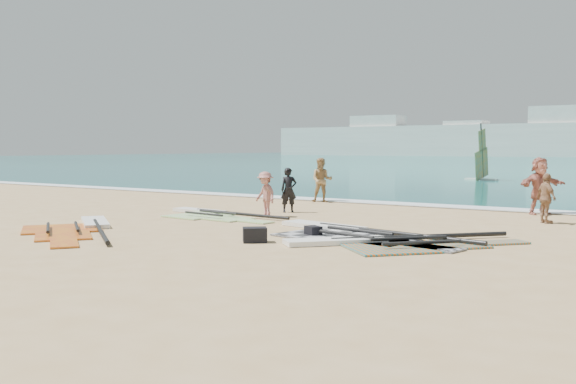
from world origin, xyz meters
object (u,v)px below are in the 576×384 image
Objects in this scene: rig_green at (210,214)px; rig_orange at (389,243)px; beachgoer_right at (540,186)px; beachgoer_back at (546,198)px; gear_bag_near at (255,235)px; beachgoer_left at (322,180)px; rig_red at (79,228)px; gear_bag_far at (313,231)px; beachgoer_mid at (265,194)px; person_wetsuit at (289,190)px; rig_grey at (347,233)px.

rig_orange is at bearing -12.16° from rig_green.
beachgoer_back is at bearing -127.79° from beachgoer_right.
beachgoer_left is at bearing 113.18° from gear_bag_near.
rig_green is at bearing 118.47° from rig_red.
gear_bag_far is 0.29× the size of beachgoer_back.
beachgoer_right is (7.48, 5.94, 0.24)m from beachgoer_mid.
person_wetsuit is at bearing 115.00° from beachgoer_mid.
gear_bag_near reaches higher than rig_grey.
beachgoer_left reaches higher than rig_green.
rig_green is at bearing 177.19° from rig_grey.
beachgoer_left is (0.90, 11.75, 0.89)m from rig_red.
beachgoer_left is 0.94× the size of beachgoer_right.
rig_green is 9.12× the size of gear_bag_near.
beachgoer_back is (2.09, 6.74, 0.72)m from rig_orange.
person_wetsuit is (-4.02, 4.78, 0.67)m from gear_bag_far.
beachgoer_right is at bearing 58.70° from beachgoer_mid.
rig_orange is 3.24× the size of beachgoer_back.
beachgoer_back is (9.66, -2.65, -0.17)m from beachgoer_left.
beachgoer_left is at bearing 80.29° from rig_orange.
beachgoer_mid is (-6.19, 3.45, 0.71)m from rig_orange.
beachgoer_right reaches higher than rig_red.
person_wetsuit is 1.04× the size of beachgoer_back.
beachgoer_right reaches higher than beachgoer_back.
beachgoer_mid is at bearing 140.77° from gear_bag_far.
beachgoer_back reaches higher than rig_green.
rig_green is 2.02m from beachgoer_mid.
beachgoer_mid reaches higher than gear_bag_near.
rig_red is at bearing -119.74° from beachgoer_left.
beachgoer_right reaches higher than rig_orange.
rig_red is at bearing -142.18° from rig_grey.
gear_bag_near is at bearing -92.18° from beachgoer_left.
gear_bag_near reaches higher than gear_bag_far.
rig_orange is 12.09m from beachgoer_left.
beachgoer_mid is at bearing 123.73° from gear_bag_near.
rig_orange is 8.66× the size of gear_bag_near.
rig_red is 11.82m from beachgoer_left.
beachgoer_back is at bearing 28.67° from rig_green.
gear_bag_near is 1.82m from gear_bag_far.
person_wetsuit is 1.06× the size of beachgoer_mid.
beachgoer_back is 0.77× the size of beachgoer_right.
gear_bag_far reaches higher than rig_grey.
rig_grey is 5.10m from beachgoer_mid.
person_wetsuit is at bearing 64.38° from rig_green.
beachgoer_left is 1.24× the size of beachgoer_mid.
rig_green is 6.00m from gear_bag_far.
beachgoer_mid is at bearing 104.14° from rig_red.
person_wetsuit reaches higher than beachgoer_back.
gear_bag_near is at bearing -36.06° from beachgoer_mid.
gear_bag_near is 0.36× the size of person_wetsuit.
rig_orange is at bearing -85.75° from person_wetsuit.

